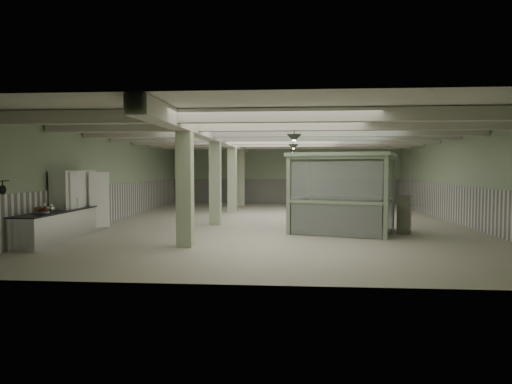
# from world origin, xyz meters

# --- Properties ---
(floor) EXTENTS (20.00, 20.00, 0.00)m
(floor) POSITION_xyz_m (0.00, 0.00, 0.00)
(floor) COLOR beige
(floor) RESTS_ON ground
(ceiling) EXTENTS (14.00, 20.00, 0.02)m
(ceiling) POSITION_xyz_m (0.00, 0.00, 3.60)
(ceiling) COLOR white
(ceiling) RESTS_ON wall_back
(wall_back) EXTENTS (14.00, 0.02, 3.60)m
(wall_back) POSITION_xyz_m (0.00, 10.00, 1.80)
(wall_back) COLOR #97AF8C
(wall_back) RESTS_ON floor
(wall_front) EXTENTS (14.00, 0.02, 3.60)m
(wall_front) POSITION_xyz_m (0.00, -10.00, 1.80)
(wall_front) COLOR #97AF8C
(wall_front) RESTS_ON floor
(wall_left) EXTENTS (0.02, 20.00, 3.60)m
(wall_left) POSITION_xyz_m (-7.00, 0.00, 1.80)
(wall_left) COLOR #97AF8C
(wall_left) RESTS_ON floor
(wall_right) EXTENTS (0.02, 20.00, 3.60)m
(wall_right) POSITION_xyz_m (7.00, 0.00, 1.80)
(wall_right) COLOR #97AF8C
(wall_right) RESTS_ON floor
(wainscot_left) EXTENTS (0.05, 19.90, 1.50)m
(wainscot_left) POSITION_xyz_m (-6.97, 0.00, 0.75)
(wainscot_left) COLOR white
(wainscot_left) RESTS_ON floor
(wainscot_right) EXTENTS (0.05, 19.90, 1.50)m
(wainscot_right) POSITION_xyz_m (6.97, 0.00, 0.75)
(wainscot_right) COLOR white
(wainscot_right) RESTS_ON floor
(wainscot_back) EXTENTS (13.90, 0.05, 1.50)m
(wainscot_back) POSITION_xyz_m (0.00, 9.97, 0.75)
(wainscot_back) COLOR white
(wainscot_back) RESTS_ON floor
(girder) EXTENTS (0.45, 19.90, 0.40)m
(girder) POSITION_xyz_m (-2.50, 0.00, 3.38)
(girder) COLOR beige
(girder) RESTS_ON ceiling
(beam_a) EXTENTS (13.90, 0.35, 0.32)m
(beam_a) POSITION_xyz_m (0.00, -7.50, 3.42)
(beam_a) COLOR beige
(beam_a) RESTS_ON ceiling
(beam_b) EXTENTS (13.90, 0.35, 0.32)m
(beam_b) POSITION_xyz_m (0.00, -5.00, 3.42)
(beam_b) COLOR beige
(beam_b) RESTS_ON ceiling
(beam_c) EXTENTS (13.90, 0.35, 0.32)m
(beam_c) POSITION_xyz_m (0.00, -2.50, 3.42)
(beam_c) COLOR beige
(beam_c) RESTS_ON ceiling
(beam_d) EXTENTS (13.90, 0.35, 0.32)m
(beam_d) POSITION_xyz_m (0.00, 0.00, 3.42)
(beam_d) COLOR beige
(beam_d) RESTS_ON ceiling
(beam_e) EXTENTS (13.90, 0.35, 0.32)m
(beam_e) POSITION_xyz_m (0.00, 2.50, 3.42)
(beam_e) COLOR beige
(beam_e) RESTS_ON ceiling
(beam_f) EXTENTS (13.90, 0.35, 0.32)m
(beam_f) POSITION_xyz_m (0.00, 5.00, 3.42)
(beam_f) COLOR beige
(beam_f) RESTS_ON ceiling
(beam_g) EXTENTS (13.90, 0.35, 0.32)m
(beam_g) POSITION_xyz_m (0.00, 7.50, 3.42)
(beam_g) COLOR beige
(beam_g) RESTS_ON ceiling
(column_a) EXTENTS (0.42, 0.42, 3.60)m
(column_a) POSITION_xyz_m (-2.50, -6.00, 1.80)
(column_a) COLOR #B7C7A0
(column_a) RESTS_ON floor
(column_b) EXTENTS (0.42, 0.42, 3.60)m
(column_b) POSITION_xyz_m (-2.50, -1.00, 1.80)
(column_b) COLOR #B7C7A0
(column_b) RESTS_ON floor
(column_c) EXTENTS (0.42, 0.42, 3.60)m
(column_c) POSITION_xyz_m (-2.50, 4.00, 1.80)
(column_c) COLOR #B7C7A0
(column_c) RESTS_ON floor
(column_d) EXTENTS (0.42, 0.42, 3.60)m
(column_d) POSITION_xyz_m (-2.50, 8.00, 1.80)
(column_d) COLOR #B7C7A0
(column_d) RESTS_ON floor
(pendant_front) EXTENTS (0.44, 0.44, 0.22)m
(pendant_front) POSITION_xyz_m (0.50, -5.00, 3.05)
(pendant_front) COLOR #2D3A2C
(pendant_front) RESTS_ON ceiling
(pendant_mid) EXTENTS (0.44, 0.44, 0.22)m
(pendant_mid) POSITION_xyz_m (0.50, 0.50, 3.05)
(pendant_mid) COLOR #2D3A2C
(pendant_mid) RESTS_ON ceiling
(pendant_back) EXTENTS (0.44, 0.44, 0.22)m
(pendant_back) POSITION_xyz_m (0.50, 5.50, 3.05)
(pendant_back) COLOR #2D3A2C
(pendant_back) RESTS_ON ceiling
(prep_counter) EXTENTS (0.83, 4.72, 0.91)m
(prep_counter) POSITION_xyz_m (-6.54, -4.88, 0.46)
(prep_counter) COLOR silver
(prep_counter) RESTS_ON floor
(pitcher_near) EXTENTS (0.22, 0.24, 0.25)m
(pitcher_near) POSITION_xyz_m (-6.50, -5.73, 1.03)
(pitcher_near) COLOR silver
(pitcher_near) RESTS_ON prep_counter
(pitcher_far) EXTENTS (0.22, 0.25, 0.29)m
(pitcher_far) POSITION_xyz_m (-6.55, -6.01, 1.04)
(pitcher_far) COLOR silver
(pitcher_far) RESTS_ON prep_counter
(veg_colander) EXTENTS (0.46, 0.46, 0.20)m
(veg_colander) POSITION_xyz_m (-6.48, -6.27, 1.00)
(veg_colander) COLOR #3F3E43
(veg_colander) RESTS_ON prep_counter
(orange_bowl) EXTENTS (0.33, 0.33, 0.10)m
(orange_bowl) POSITION_xyz_m (-6.61, -3.76, 0.95)
(orange_bowl) COLOR #B2B2B7
(orange_bowl) RESTS_ON prep_counter
(skillet_far) EXTENTS (0.03, 0.23, 0.23)m
(skillet_far) POSITION_xyz_m (-6.88, -7.34, 1.63)
(skillet_far) COLOR black
(skillet_far) RESTS_ON hook_rail
(walkin_cooler) EXTENTS (0.91, 2.18, 2.00)m
(walkin_cooler) POSITION_xyz_m (-6.62, -4.00, 1.00)
(walkin_cooler) COLOR white
(walkin_cooler) RESTS_ON floor
(guard_booth) EXTENTS (3.99, 3.65, 2.68)m
(guard_booth) POSITION_xyz_m (2.17, -2.67, 1.80)
(guard_booth) COLOR gray
(guard_booth) RESTS_ON floor
(filing_cabinet) EXTENTS (0.58, 0.69, 1.28)m
(filing_cabinet) POSITION_xyz_m (4.18, -2.90, 0.64)
(filing_cabinet) COLOR #646655
(filing_cabinet) RESTS_ON floor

